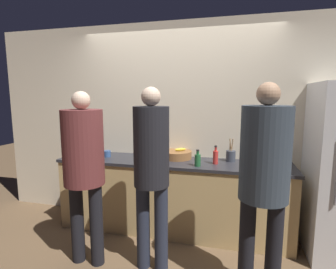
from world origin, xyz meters
TOP-DOWN VIEW (x-y plane):
  - ground_plane at (0.00, 0.00)m, footprint 14.00×14.00m
  - wall_back at (0.00, 0.65)m, footprint 5.20×0.06m
  - counter at (0.00, 0.35)m, footprint 2.81×0.63m
  - person_left at (-0.67, -0.50)m, footprint 0.39×0.39m
  - person_center at (-0.01, -0.43)m, footprint 0.33×0.33m
  - person_right at (0.96, -0.56)m, footprint 0.39×0.39m
  - fruit_bowl at (0.03, 0.47)m, footprint 0.38×0.38m
  - utensil_crock at (0.69, 0.48)m, footprint 0.11×0.11m
  - bottle_green at (0.34, 0.16)m, footprint 0.07×0.07m
  - bottle_clear at (-1.20, 0.33)m, footprint 0.07×0.07m
  - bottle_red at (0.52, 0.31)m, footprint 0.06×0.06m
  - cup_blue at (-0.86, 0.33)m, footprint 0.09×0.09m
  - cup_yellow at (1.11, 0.26)m, footprint 0.08×0.08m

SIDE VIEW (x-z plane):
  - ground_plane at x=0.00m, z-range 0.00..0.00m
  - counter at x=0.00m, z-range 0.00..0.90m
  - cup_blue at x=-0.86m, z-range 0.89..0.97m
  - fruit_bowl at x=0.03m, z-range 0.88..1.01m
  - cup_yellow at x=1.11m, z-range 0.89..0.99m
  - utensil_crock at x=0.69m, z-range 0.83..1.10m
  - bottle_green at x=0.34m, z-range 0.87..1.06m
  - bottle_clear at x=-1.20m, z-range 0.87..1.06m
  - bottle_red at x=0.52m, z-range 0.87..1.09m
  - person_center at x=-0.01m, z-range 0.16..1.91m
  - person_left at x=-0.67m, z-range 0.19..1.91m
  - person_right at x=0.96m, z-range 0.20..1.97m
  - wall_back at x=0.00m, z-range 0.00..2.60m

